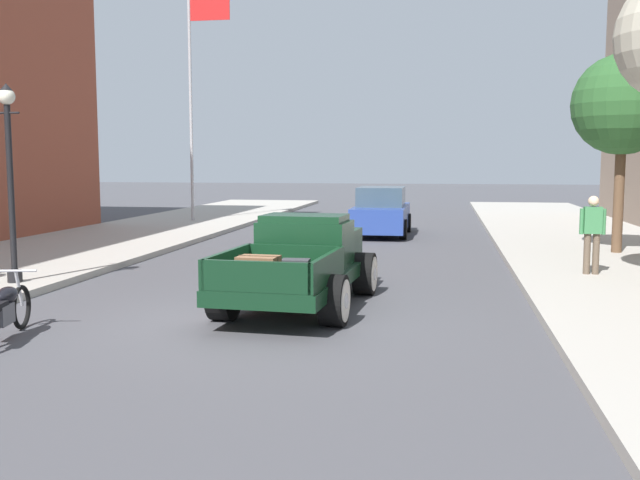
{
  "coord_description": "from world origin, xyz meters",
  "views": [
    {
      "loc": [
        2.97,
        -10.67,
        2.52
      ],
      "look_at": [
        0.63,
        2.89,
        1.0
      ],
      "focal_mm": 40.19,
      "sensor_mm": 36.0,
      "label": 1
    }
  ],
  "objects_px": {
    "hotrod_truck_dark_green": "(304,261)",
    "street_tree_second": "(623,105)",
    "street_lamp_near": "(10,168)",
    "flagpole": "(196,79)",
    "pedestrian_sidewalk_right": "(592,230)",
    "motorcycle_parked": "(2,310)",
    "car_background_blue": "(381,213)"
  },
  "relations": [
    {
      "from": "hotrod_truck_dark_green",
      "to": "street_tree_second",
      "type": "height_order",
      "value": "street_tree_second"
    },
    {
      "from": "street_lamp_near",
      "to": "flagpole",
      "type": "bearing_deg",
      "value": 95.7
    },
    {
      "from": "hotrod_truck_dark_green",
      "to": "pedestrian_sidewalk_right",
      "type": "relative_size",
      "value": 3.04
    },
    {
      "from": "pedestrian_sidewalk_right",
      "to": "street_tree_second",
      "type": "distance_m",
      "value": 5.04
    },
    {
      "from": "motorcycle_parked",
      "to": "pedestrian_sidewalk_right",
      "type": "distance_m",
      "value": 11.38
    },
    {
      "from": "flagpole",
      "to": "street_tree_second",
      "type": "distance_m",
      "value": 16.45
    },
    {
      "from": "flagpole",
      "to": "car_background_blue",
      "type": "bearing_deg",
      "value": -23.23
    },
    {
      "from": "flagpole",
      "to": "street_tree_second",
      "type": "bearing_deg",
      "value": -29.39
    },
    {
      "from": "street_lamp_near",
      "to": "flagpole",
      "type": "xyz_separation_m",
      "value": [
        -1.49,
        14.93,
        3.39
      ]
    },
    {
      "from": "car_background_blue",
      "to": "flagpole",
      "type": "bearing_deg",
      "value": 156.77
    },
    {
      "from": "hotrod_truck_dark_green",
      "to": "pedestrian_sidewalk_right",
      "type": "height_order",
      "value": "pedestrian_sidewalk_right"
    },
    {
      "from": "hotrod_truck_dark_green",
      "to": "motorcycle_parked",
      "type": "xyz_separation_m",
      "value": [
        -3.66,
        -3.35,
        -0.31
      ]
    },
    {
      "from": "pedestrian_sidewalk_right",
      "to": "street_lamp_near",
      "type": "bearing_deg",
      "value": -165.26
    },
    {
      "from": "car_background_blue",
      "to": "street_lamp_near",
      "type": "relative_size",
      "value": 1.12
    },
    {
      "from": "street_tree_second",
      "to": "pedestrian_sidewalk_right",
      "type": "bearing_deg",
      "value": -109.49
    },
    {
      "from": "pedestrian_sidewalk_right",
      "to": "street_tree_second",
      "type": "relative_size",
      "value": 0.32
    },
    {
      "from": "hotrod_truck_dark_green",
      "to": "street_lamp_near",
      "type": "bearing_deg",
      "value": 176.37
    },
    {
      "from": "motorcycle_parked",
      "to": "street_tree_second",
      "type": "relative_size",
      "value": 0.41
    },
    {
      "from": "pedestrian_sidewalk_right",
      "to": "street_tree_second",
      "type": "height_order",
      "value": "street_tree_second"
    },
    {
      "from": "motorcycle_parked",
      "to": "street_tree_second",
      "type": "bearing_deg",
      "value": 45.22
    },
    {
      "from": "flagpole",
      "to": "hotrod_truck_dark_green",
      "type": "bearing_deg",
      "value": -64.32
    },
    {
      "from": "pedestrian_sidewalk_right",
      "to": "flagpole",
      "type": "relative_size",
      "value": 0.18
    },
    {
      "from": "motorcycle_parked",
      "to": "street_tree_second",
      "type": "height_order",
      "value": "street_tree_second"
    },
    {
      "from": "flagpole",
      "to": "motorcycle_parked",
      "type": "bearing_deg",
      "value": -78.79
    },
    {
      "from": "car_background_blue",
      "to": "hotrod_truck_dark_green",
      "type": "bearing_deg",
      "value": -91.61
    },
    {
      "from": "car_background_blue",
      "to": "street_lamp_near",
      "type": "xyz_separation_m",
      "value": [
        -6.21,
        -11.63,
        1.62
      ]
    },
    {
      "from": "motorcycle_parked",
      "to": "pedestrian_sidewalk_right",
      "type": "bearing_deg",
      "value": 36.24
    },
    {
      "from": "flagpole",
      "to": "street_tree_second",
      "type": "height_order",
      "value": "flagpole"
    },
    {
      "from": "flagpole",
      "to": "street_lamp_near",
      "type": "bearing_deg",
      "value": -84.3
    },
    {
      "from": "motorcycle_parked",
      "to": "street_tree_second",
      "type": "distance_m",
      "value": 15.38
    },
    {
      "from": "street_lamp_near",
      "to": "flagpole",
      "type": "distance_m",
      "value": 15.38
    },
    {
      "from": "pedestrian_sidewalk_right",
      "to": "motorcycle_parked",
      "type": "bearing_deg",
      "value": -143.76
    }
  ]
}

